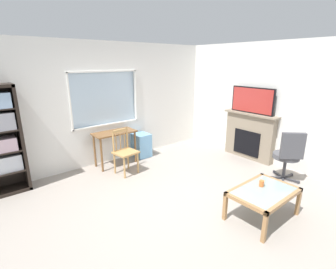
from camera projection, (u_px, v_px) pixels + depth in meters
ground at (179, 206)px, 3.95m from camera, size 6.45×5.95×0.02m
wall_back_with_window at (104, 105)px, 5.41m from camera, size 5.45×0.15×2.61m
wall_right at (278, 105)px, 5.27m from camera, size 0.12×5.15×2.61m
desk_under_window at (115, 138)px, 5.36m from camera, size 0.90×0.44×0.75m
wooden_chair at (125, 151)px, 4.98m from camera, size 0.47×0.45×0.90m
plastic_drawer_unit at (141, 145)px, 5.92m from camera, size 0.35×0.40×0.56m
fireplace at (249, 136)px, 5.76m from camera, size 0.26×1.29×1.08m
tv at (252, 100)px, 5.52m from camera, size 0.06×1.03×0.58m
office_chair at (288, 154)px, 4.59m from camera, size 0.63×0.60×1.00m
coffee_table at (264, 194)px, 3.55m from camera, size 0.98×0.66×0.44m
sippy_cup at (262, 183)px, 3.64m from camera, size 0.07×0.07×0.09m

